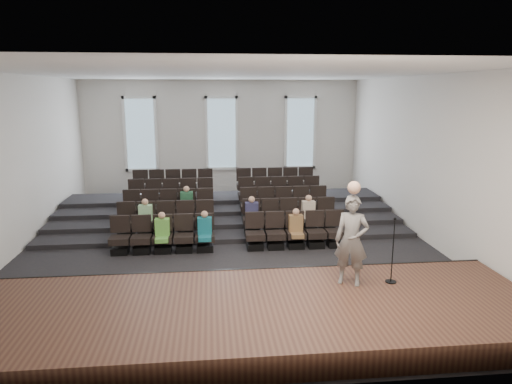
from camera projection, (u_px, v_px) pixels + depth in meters
ground at (229, 243)px, 13.85m from camera, size 14.00×14.00×0.00m
ceiling at (227, 73)px, 12.76m from camera, size 12.00×14.00×0.02m
wall_back at (222, 138)px, 20.12m from camera, size 12.00×0.04×5.00m
wall_front at (249, 236)px, 6.49m from camera, size 12.00×0.04×5.00m
wall_left at (13, 165)px, 12.71m from camera, size 0.04×14.00×5.00m
wall_right at (426, 159)px, 13.90m from camera, size 0.04×14.00×5.00m
stage at (241, 316)px, 8.84m from camera, size 11.80×3.60×0.50m
stage_lip at (236, 280)px, 10.56m from camera, size 11.80×0.06×0.52m
risers at (226, 210)px, 16.89m from camera, size 11.80×4.80×0.60m
seating_rows at (227, 209)px, 15.20m from camera, size 6.80×4.70×1.67m
windows at (222, 133)px, 20.01m from camera, size 8.44×0.10×3.24m
audience at (223, 217)px, 13.81m from camera, size 5.45×2.64×1.10m
speaker at (352, 240)px, 9.55m from camera, size 0.83×0.71×1.93m
mic_stand at (392, 263)px, 9.73m from camera, size 0.24×0.24×1.45m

